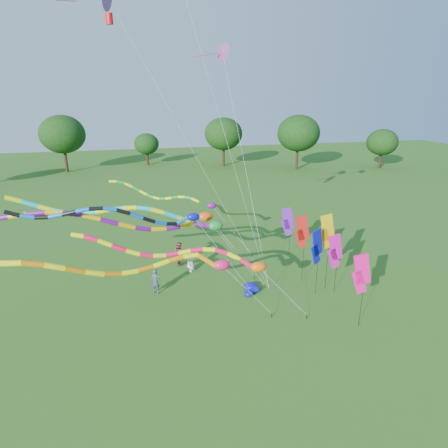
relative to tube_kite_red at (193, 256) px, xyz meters
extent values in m
plane|color=#255A17|center=(2.91, -2.42, -4.01)|extent=(160.00, 160.00, 0.00)
cylinder|color=#382314|center=(39.12, 37.61, -2.45)|extent=(0.50, 0.50, 3.12)
ellipsoid|color=#0F340E|center=(39.12, 37.61, 1.63)|extent=(6.59, 6.59, 5.60)
cylinder|color=#382314|center=(26.36, 43.35, -2.57)|extent=(0.50, 0.50, 2.87)
ellipsoid|color=#0F340E|center=(26.36, 43.35, 1.17)|extent=(6.06, 6.06, 5.15)
cylinder|color=#382314|center=(15.18, 54.65, -2.68)|extent=(0.50, 0.50, 2.65)
ellipsoid|color=#0F340E|center=(15.18, 54.65, 0.78)|extent=(5.60, 5.60, 4.76)
cylinder|color=#382314|center=(0.26, 50.46, -2.80)|extent=(0.50, 0.50, 2.42)
ellipsoid|color=#0F340E|center=(0.26, 50.46, 0.36)|extent=(5.10, 5.10, 4.34)
cylinder|color=#382314|center=(-14.64, 52.04, -2.72)|extent=(0.50, 0.50, 2.58)
ellipsoid|color=#0F340E|center=(-14.64, 52.04, 0.65)|extent=(5.44, 5.44, 4.62)
cylinder|color=black|center=(6.47, -2.00, -3.86)|extent=(0.05, 0.05, 0.30)
cylinder|color=silver|center=(5.04, -1.57, -2.17)|extent=(0.02, 0.02, 4.31)
ellipsoid|color=#F45C0C|center=(3.61, -1.14, -0.62)|extent=(0.96, 0.62, 0.62)
cylinder|color=#FD0E46|center=(2.96, -0.84, -0.43)|extent=(0.28, 0.28, 0.84)
cylinder|color=#D4DE0B|center=(2.31, -0.46, -0.10)|extent=(0.28, 0.28, 0.80)
cylinder|color=#FD0E46|center=(1.66, -0.11, 0.12)|extent=(0.28, 0.28, 0.75)
cylinder|color=#D4DE0B|center=(0.99, 0.19, 0.20)|extent=(0.28, 0.28, 0.73)
cylinder|color=#FD0E46|center=(0.30, 0.43, 0.14)|extent=(0.28, 0.28, 0.74)
cylinder|color=#D4DE0B|center=(-0.41, 0.60, 0.02)|extent=(0.28, 0.28, 0.75)
cylinder|color=#FD0E46|center=(-1.14, 0.70, -0.10)|extent=(0.28, 0.28, 0.75)
cylinder|color=#D4DE0B|center=(-1.88, 0.76, -0.13)|extent=(0.28, 0.28, 0.75)
cylinder|color=#FD0E46|center=(-2.63, 0.80, -0.03)|extent=(0.28, 0.28, 0.77)
cylinder|color=#D4DE0B|center=(-3.38, 0.82, 0.21)|extent=(0.28, 0.28, 0.81)
cylinder|color=#FD0E46|center=(-4.13, 0.87, 0.54)|extent=(0.28, 0.28, 0.83)
cylinder|color=#D4DE0B|center=(-4.87, 0.95, 0.89)|extent=(0.28, 0.28, 0.81)
cylinder|color=#FD0E46|center=(-5.58, 1.09, 1.18)|extent=(0.28, 0.28, 0.77)
cylinder|color=#D4DE0B|center=(-6.28, 1.29, 1.35)|extent=(0.28, 0.28, 0.73)
cylinder|color=black|center=(4.48, -1.33, -3.86)|extent=(0.05, 0.05, 0.30)
cylinder|color=silver|center=(2.88, -1.51, -1.85)|extent=(0.02, 0.02, 4.95)
ellipsoid|color=#DD1859|center=(1.28, -1.69, 0.03)|extent=(0.93, 0.60, 0.60)
cylinder|color=orange|center=(0.50, -1.52, 0.32)|extent=(0.27, 0.27, 1.13)
cylinder|color=#FFFA0D|center=(-0.35, -1.34, 0.60)|extent=(0.27, 0.27, 0.82)
cylinder|color=orange|center=(-1.17, -1.44, 0.54)|extent=(0.27, 0.27, 0.83)
cylinder|color=#FFFA0D|center=(-1.98, -1.61, 0.43)|extent=(0.27, 0.27, 0.84)
cylinder|color=orange|center=(-2.78, -1.84, 0.35)|extent=(0.27, 0.27, 0.84)
cylinder|color=#FFFA0D|center=(-3.58, -2.10, 0.36)|extent=(0.27, 0.27, 0.85)
cylinder|color=orange|center=(-4.37, -2.39, 0.51)|extent=(0.27, 0.27, 0.88)
cylinder|color=#FFFA0D|center=(-5.17, -2.66, 0.80)|extent=(0.27, 0.27, 0.91)
cylinder|color=orange|center=(-5.97, -2.91, 1.16)|extent=(0.27, 0.27, 0.92)
cylinder|color=#FFFA0D|center=(-6.78, -3.11, 1.52)|extent=(0.27, 0.27, 0.90)
cylinder|color=orange|center=(-7.59, -3.24, 1.81)|extent=(0.27, 0.27, 0.85)
cylinder|color=#FFFA0D|center=(-8.41, -3.31, 1.96)|extent=(0.27, 0.27, 0.83)
cylinder|color=black|center=(5.34, 2.22, -3.86)|extent=(0.05, 0.05, 0.30)
cylinder|color=silver|center=(3.57, 2.14, -1.37)|extent=(0.02, 0.02, 5.89)
ellipsoid|color=#18862A|center=(1.80, 2.06, 0.98)|extent=(0.97, 0.62, 0.62)
cylinder|color=#6B0C85|center=(0.97, 2.25, 1.05)|extent=(0.28, 0.28, 1.04)
cylinder|color=#DFAA0B|center=(0.04, 2.37, 1.08)|extent=(0.28, 0.28, 0.94)
cylinder|color=#6B0C85|center=(-0.87, 2.17, 1.03)|extent=(0.28, 0.28, 0.94)
cylinder|color=#DFAA0B|center=(-1.79, 1.95, 1.09)|extent=(0.28, 0.28, 0.95)
cylinder|color=#6B0C85|center=(-2.70, 1.71, 1.30)|extent=(0.28, 0.28, 0.98)
cylinder|color=#DFAA0B|center=(-3.62, 1.50, 1.63)|extent=(0.28, 0.28, 1.01)
cylinder|color=#6B0C85|center=(-4.53, 1.32, 2.02)|extent=(0.28, 0.28, 1.01)
cylinder|color=#DFAA0B|center=(-5.45, 1.21, 2.39)|extent=(0.28, 0.28, 0.99)
cylinder|color=#6B0C85|center=(-6.38, 1.16, 2.67)|extent=(0.28, 0.28, 0.95)
cylinder|color=#DFAA0B|center=(-7.30, 1.18, 2.81)|extent=(0.28, 0.28, 0.93)
cylinder|color=#6B0C85|center=(-8.23, 1.26, 2.81)|extent=(0.28, 0.28, 0.94)
cylinder|color=#DFAA0B|center=(-9.16, 1.38, 2.72)|extent=(0.28, 0.28, 0.95)
cylinder|color=#6B0C85|center=(-10.09, 1.53, 2.61)|extent=(0.28, 0.28, 0.95)
cylinder|color=black|center=(4.13, 2.09, -3.86)|extent=(0.05, 0.05, 0.30)
cylinder|color=silver|center=(2.22, 1.84, -0.95)|extent=(0.02, 0.02, 6.76)
ellipsoid|color=#0E0CAA|center=(0.32, 1.60, 1.83)|extent=(0.79, 0.51, 0.51)
cylinder|color=blue|center=(-0.37, 1.54, 1.67)|extent=(0.23, 0.23, 0.76)
cylinder|color=black|center=(-1.04, 1.37, 1.58)|extent=(0.23, 0.23, 0.72)
cylinder|color=blue|center=(-1.70, 1.10, 1.78)|extent=(0.23, 0.23, 0.76)
cylinder|color=black|center=(-2.36, 0.86, 2.09)|extent=(0.23, 0.23, 0.78)
cylinder|color=blue|center=(-3.02, 0.67, 2.45)|extent=(0.23, 0.23, 0.78)
cylinder|color=black|center=(-3.70, 0.54, 2.77)|extent=(0.23, 0.23, 0.74)
cylinder|color=blue|center=(-4.38, 0.48, 2.99)|extent=(0.23, 0.23, 0.70)
cylinder|color=black|center=(-5.07, 0.49, 3.07)|extent=(0.23, 0.23, 0.70)
cylinder|color=blue|center=(-5.77, 0.55, 3.01)|extent=(0.23, 0.23, 0.71)
cylinder|color=black|center=(-6.47, 0.64, 2.87)|extent=(0.23, 0.23, 0.73)
cylinder|color=blue|center=(-7.18, 0.75, 2.74)|extent=(0.23, 0.23, 0.72)
cylinder|color=black|center=(-7.88, 0.84, 2.69)|extent=(0.23, 0.23, 0.71)
cylinder|color=blue|center=(-8.58, 0.90, 2.76)|extent=(0.23, 0.23, 0.71)
cylinder|color=black|center=(-9.27, 0.90, 2.97)|extent=(0.23, 0.23, 0.74)
cylinder|color=black|center=(5.04, 3.69, -3.86)|extent=(0.05, 0.05, 0.30)
cylinder|color=silver|center=(3.25, 3.63, -1.30)|extent=(0.02, 0.02, 6.04)
ellipsoid|color=#EC500D|center=(1.45, 3.57, 1.13)|extent=(1.01, 0.65, 0.65)
cylinder|color=#0CBDCF|center=(0.70, 3.35, 1.09)|extent=(0.29, 0.29, 0.91)
cylinder|color=#DDEA0C|center=(-0.11, 3.07, 1.25)|extent=(0.29, 0.29, 0.91)
cylinder|color=#0CBDCF|center=(-0.92, 2.97, 1.63)|extent=(0.29, 0.29, 0.90)
cylinder|color=#DDEA0C|center=(-1.73, 2.93, 1.96)|extent=(0.29, 0.29, 0.86)
cylinder|color=#0CBDCF|center=(-2.55, 2.97, 2.17)|extent=(0.29, 0.29, 0.83)
cylinder|color=#DDEA0C|center=(-3.36, 3.07, 2.24)|extent=(0.29, 0.29, 0.83)
cylinder|color=#0CBDCF|center=(-4.18, 3.21, 2.18)|extent=(0.29, 0.29, 0.84)
cylinder|color=#DDEA0C|center=(-5.00, 3.37, 2.06)|extent=(0.29, 0.29, 0.85)
cylinder|color=#0CBDCF|center=(-5.82, 3.53, 1.97)|extent=(0.29, 0.29, 0.84)
cylinder|color=#DDEA0C|center=(-6.64, 3.67, 1.96)|extent=(0.29, 0.29, 0.83)
cylinder|color=#0CBDCF|center=(-7.46, 3.77, 2.09)|extent=(0.29, 0.29, 0.84)
cylinder|color=#DDEA0C|center=(-8.28, 3.80, 2.35)|extent=(0.29, 0.29, 0.88)
cylinder|color=#0CBDCF|center=(-9.09, 3.76, 2.70)|extent=(0.29, 0.29, 0.90)
cylinder|color=#DDEA0C|center=(-9.90, 3.66, 3.06)|extent=(0.29, 0.29, 0.89)
cylinder|color=black|center=(6.06, 7.50, -3.86)|extent=(0.05, 0.05, 0.30)
cylinder|color=silver|center=(4.54, 8.16, -1.70)|extent=(0.02, 0.02, 5.23)
ellipsoid|color=#7C0B7F|center=(3.02, 8.81, 0.32)|extent=(0.79, 0.51, 0.51)
cylinder|color=green|center=(2.32, 8.82, 0.53)|extent=(0.23, 0.23, 0.91)
cylinder|color=#FFEF0D|center=(1.67, 8.83, 0.85)|extent=(0.23, 0.23, 0.64)
cylinder|color=green|center=(1.17, 9.15, 1.00)|extent=(0.23, 0.23, 0.61)
cylinder|color=#FFEF0D|center=(0.68, 9.52, 1.00)|extent=(0.23, 0.23, 0.62)
cylinder|color=green|center=(0.20, 9.93, 0.89)|extent=(0.23, 0.23, 0.64)
cylinder|color=#FFEF0D|center=(-0.27, 10.34, 0.74)|extent=(0.23, 0.23, 0.64)
cylinder|color=green|center=(-0.74, 10.74, 0.63)|extent=(0.23, 0.23, 0.62)
cylinder|color=#FFEF0D|center=(-1.23, 11.11, 0.62)|extent=(0.23, 0.23, 0.61)
cylinder|color=green|center=(-1.75, 11.42, 0.76)|extent=(0.23, 0.23, 0.63)
cylinder|color=#FFEF0D|center=(-2.28, 11.68, 1.02)|extent=(0.23, 0.23, 0.67)
cylinder|color=green|center=(-2.85, 11.87, 1.35)|extent=(0.23, 0.23, 0.69)
cylinder|color=#FFEF0D|center=(-3.44, 12.01, 1.67)|extent=(0.23, 0.23, 0.68)
cylinder|color=green|center=(-4.05, 12.10, 1.90)|extent=(0.23, 0.23, 0.64)
cylinder|color=#FFEF0D|center=(-4.67, 12.16, 2.00)|extent=(0.23, 0.23, 0.63)
cylinder|color=black|center=(5.41, 1.58, -3.86)|extent=(0.04, 0.04, 0.30)
cylinder|color=silver|center=(0.88, 1.60, 4.86)|extent=(0.01, 0.01, 19.38)
cube|color=purple|center=(-5.45, 1.62, 13.04)|extent=(0.90, 0.12, 0.04)
cylinder|color=red|center=(-3.55, 1.62, 12.33)|extent=(0.36, 0.36, 0.50)
cylinder|color=black|center=(5.41, 1.58, -3.86)|extent=(0.04, 0.04, 0.30)
cylinder|color=silver|center=(2.12, 0.57, 6.44)|extent=(0.01, 0.01, 21.43)
cylinder|color=black|center=(5.41, 1.58, -3.86)|extent=(0.04, 0.04, 0.30)
cylinder|color=silver|center=(4.63, 5.11, 4.01)|extent=(0.01, 0.01, 17.04)
cone|color=purple|center=(3.86, 8.63, 11.73)|extent=(1.62, 1.67, 1.42)
cube|color=purple|center=(3.16, 8.63, 11.58)|extent=(0.90, 0.12, 0.04)
cube|color=purple|center=(2.61, 8.63, 11.46)|extent=(0.90, 0.12, 0.04)
cube|color=purple|center=(2.06, 8.63, 11.34)|extent=(0.90, 0.12, 0.04)
cylinder|color=black|center=(8.38, 0.62, -1.79)|extent=(0.02, 0.02, 4.42)
cube|color=#0D0FBA|center=(8.18, 0.53, -0.18)|extent=(1.09, 0.54, 1.93)
cube|color=#0D0FBA|center=(8.10, 0.50, -0.98)|extent=(0.95, 0.48, 1.51)
cylinder|color=black|center=(9.84, 0.67, -2.06)|extent=(0.02, 0.02, 3.88)
cube|color=#E70CAD|center=(9.62, 0.67, -0.72)|extent=(1.16, 0.08, 1.93)
cube|color=#E70CAD|center=(9.54, 0.67, -1.52)|extent=(1.01, 0.08, 1.51)
cylinder|color=black|center=(8.35, 2.68, -1.66)|extent=(0.02, 0.02, 4.68)
cube|color=red|center=(8.13, 2.70, 0.08)|extent=(1.16, 0.17, 1.93)
cube|color=red|center=(8.05, 2.70, -0.72)|extent=(1.01, 0.16, 1.51)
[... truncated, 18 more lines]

